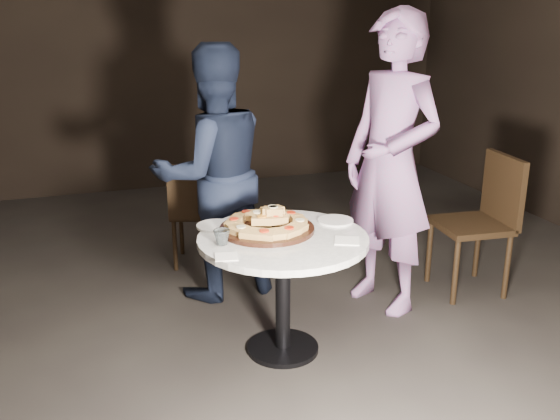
% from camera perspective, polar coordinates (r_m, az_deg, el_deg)
% --- Properties ---
extents(floor, '(7.00, 7.00, 0.00)m').
position_cam_1_polar(floor, '(3.61, -0.61, -12.25)').
color(floor, black).
rests_on(floor, ground).
extents(table, '(1.09, 1.09, 0.68)m').
position_cam_1_polar(table, '(3.32, 0.27, -4.46)').
color(table, black).
rests_on(table, ground).
extents(serving_board, '(0.67, 0.67, 0.02)m').
position_cam_1_polar(serving_board, '(3.35, -1.20, -1.73)').
color(serving_board, black).
rests_on(serving_board, table).
extents(focaccia_pile, '(0.45, 0.45, 0.12)m').
position_cam_1_polar(focaccia_pile, '(3.34, -1.14, -0.99)').
color(focaccia_pile, '#BB8B48').
rests_on(focaccia_pile, serving_board).
extents(plate_left, '(0.27, 0.27, 0.01)m').
position_cam_1_polar(plate_left, '(3.43, -5.91, -1.45)').
color(plate_left, white).
rests_on(plate_left, table).
extents(plate_right, '(0.23, 0.23, 0.01)m').
position_cam_1_polar(plate_right, '(3.51, 5.09, -0.98)').
color(plate_right, white).
rests_on(plate_right, table).
extents(water_glass, '(0.09, 0.09, 0.08)m').
position_cam_1_polar(water_glass, '(3.16, -5.34, -2.49)').
color(water_glass, silver).
rests_on(water_glass, table).
extents(napkin_near, '(0.13, 0.13, 0.01)m').
position_cam_1_polar(napkin_near, '(3.02, -4.93, -4.27)').
color(napkin_near, white).
rests_on(napkin_near, table).
extents(napkin_far, '(0.17, 0.17, 0.01)m').
position_cam_1_polar(napkin_far, '(3.23, 6.14, -2.80)').
color(napkin_far, white).
rests_on(napkin_far, table).
extents(chair_far, '(0.47, 0.49, 0.79)m').
position_cam_1_polar(chair_far, '(4.52, -7.62, 0.29)').
color(chair_far, black).
rests_on(chair_far, ground).
extents(chair_right, '(0.49, 0.47, 0.92)m').
position_cam_1_polar(chair_right, '(4.31, 18.19, -0.35)').
color(chair_right, black).
rests_on(chair_right, ground).
extents(diner_navy, '(0.87, 0.72, 1.63)m').
position_cam_1_polar(diner_navy, '(3.98, -6.16, 3.27)').
color(diner_navy, black).
rests_on(diner_navy, ground).
extents(diner_teal, '(0.65, 0.78, 1.83)m').
position_cam_1_polar(diner_teal, '(3.84, 10.11, 4.10)').
color(diner_teal, '#855F96').
rests_on(diner_teal, ground).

